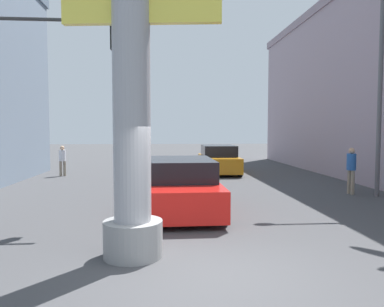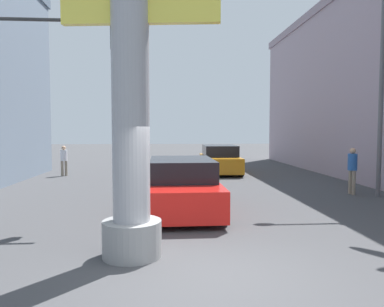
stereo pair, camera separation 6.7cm
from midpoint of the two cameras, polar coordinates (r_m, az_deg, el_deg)
The scene contains 8 objects.
ground_plane at distance 16.13m, azimuth -1.38°, elevation -5.04°, with size 95.22×95.22×0.00m, color #424244.
neon_sign_pole at distance 7.46m, azimuth -9.14°, elevation 19.82°, with size 3.29×1.14×9.53m.
street_lamp at distance 15.16m, azimuth 25.90°, elevation 11.46°, with size 2.49×0.28×7.66m.
traffic_light_mast at distance 11.81m, azimuth -26.45°, elevation 10.97°, with size 5.84×0.32×5.59m.
car_lead at distance 11.40m, azimuth -1.43°, elevation -4.93°, with size 2.19×5.18×1.56m.
car_far at distance 21.15m, azimuth 4.33°, elevation -0.96°, with size 2.14×4.83×1.56m.
pedestrian_far_left at distance 20.75m, azimuth -18.85°, elevation -0.72°, with size 0.46×0.46×1.59m.
pedestrian_mid_right at distance 15.33m, azimuth 23.36°, elevation -1.92°, with size 0.39×0.39×1.76m.
Camera 2 is at (-0.75, -5.93, 2.45)m, focal length 35.00 mm.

